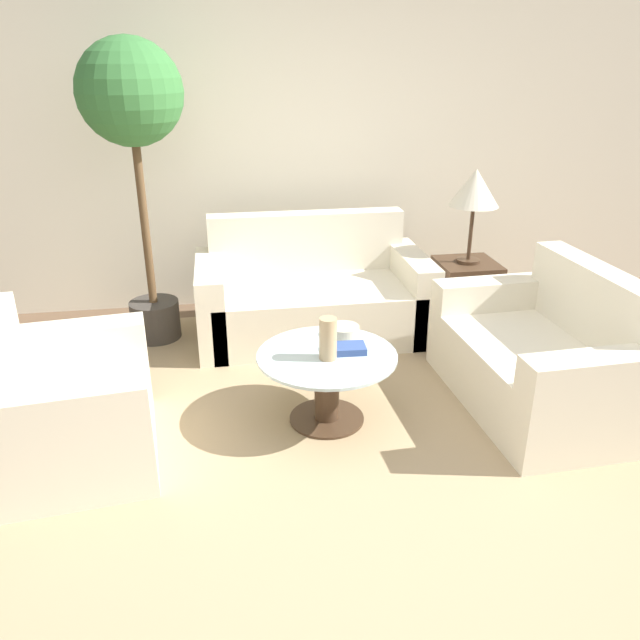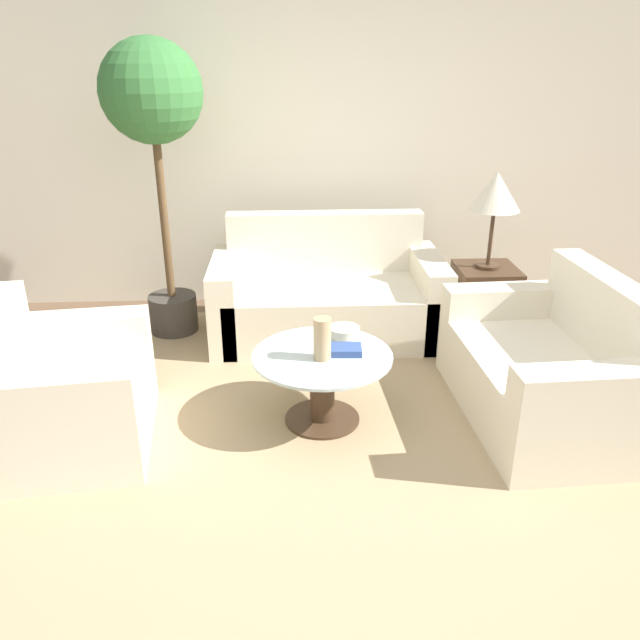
{
  "view_description": "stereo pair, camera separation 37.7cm",
  "coord_description": "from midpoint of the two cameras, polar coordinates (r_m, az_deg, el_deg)",
  "views": [
    {
      "loc": [
        -0.58,
        -2.54,
        2.03
      ],
      "look_at": [
        -0.02,
        0.88,
        0.55
      ],
      "focal_mm": 35.0,
      "sensor_mm": 36.0,
      "label": 1
    },
    {
      "loc": [
        -0.21,
        -2.58,
        2.03
      ],
      "look_at": [
        -0.02,
        0.88,
        0.55
      ],
      "focal_mm": 35.0,
      "sensor_mm": 36.0,
      "label": 2
    }
  ],
  "objects": [
    {
      "name": "wall_back",
      "position": [
        5.35,
        -5.17,
        15.18
      ],
      "size": [
        10.0,
        0.06,
        2.6
      ],
      "color": "beige",
      "rests_on": "ground_plane"
    },
    {
      "name": "sofa_main",
      "position": [
        4.87,
        -2.98,
        2.1
      ],
      "size": [
        1.75,
        0.91,
        0.89
      ],
      "color": "beige",
      "rests_on": "ground_plane"
    },
    {
      "name": "book_stack",
      "position": [
        3.6,
        -0.59,
        -2.71
      ],
      "size": [
        0.23,
        0.15,
        0.04
      ],
      "rotation": [
        0.0,
        0.0,
        -0.05
      ],
      "color": "#334C8C",
      "rests_on": "coffee_table"
    },
    {
      "name": "side_table",
      "position": [
        5.05,
        11.04,
        2.27
      ],
      "size": [
        0.45,
        0.45,
        0.54
      ],
      "color": "#422D1E",
      "rests_on": "ground_plane"
    },
    {
      "name": "table_lamp",
      "position": [
        4.82,
        11.8,
        11.56
      ],
      "size": [
        0.37,
        0.37,
        0.72
      ],
      "color": "#422D1E",
      "rests_on": "side_table"
    },
    {
      "name": "potted_plant",
      "position": [
        4.66,
        -19.08,
        16.92
      ],
      "size": [
        0.71,
        0.71,
        2.16
      ],
      "color": "#3D3833",
      "rests_on": "ground_plane"
    },
    {
      "name": "rug",
      "position": [
        3.8,
        -2.25,
        -9.13
      ],
      "size": [
        3.82,
        3.5,
        0.01
      ],
      "color": "tan",
      "rests_on": "ground_plane"
    },
    {
      "name": "loveseat",
      "position": [
        4.04,
        17.59,
        -3.65
      ],
      "size": [
        0.93,
        1.42,
        0.87
      ],
      "rotation": [
        0.0,
        0.0,
        -1.53
      ],
      "color": "beige",
      "rests_on": "ground_plane"
    },
    {
      "name": "bowl",
      "position": [
        3.81,
        -0.64,
        -1.03
      ],
      "size": [
        0.19,
        0.19,
        0.06
      ],
      "color": "beige",
      "rests_on": "coffee_table"
    },
    {
      "name": "ground_plane",
      "position": [
        3.29,
        -0.43,
        -14.99
      ],
      "size": [
        14.0,
        14.0,
        0.0
      ],
      "primitive_type": "plane",
      "color": "brown"
    },
    {
      "name": "vase",
      "position": [
        3.48,
        -2.35,
        -1.78
      ],
      "size": [
        0.1,
        0.1,
        0.25
      ],
      "color": "tan",
      "rests_on": "coffee_table"
    },
    {
      "name": "coffee_table",
      "position": [
        3.66,
        -2.32,
        -5.41
      ],
      "size": [
        0.81,
        0.81,
        0.44
      ],
      "color": "#422D1E",
      "rests_on": "ground_plane"
    },
    {
      "name": "armchair",
      "position": [
        3.67,
        -25.69,
        -7.74
      ],
      "size": [
        0.94,
        1.06,
        0.85
      ],
      "rotation": [
        0.0,
        0.0,
        1.69
      ],
      "color": "beige",
      "rests_on": "ground_plane"
    }
  ]
}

